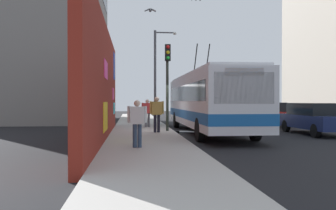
{
  "coord_description": "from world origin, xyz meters",
  "views": [
    {
      "loc": [
        -18.53,
        2.2,
        1.69
      ],
      "look_at": [
        1.47,
        0.14,
        1.46
      ],
      "focal_mm": 38.31,
      "sensor_mm": 36.0,
      "label": 1
    }
  ],
  "objects": [
    {
      "name": "curbside_puddle",
      "position": [
        0.69,
        -0.6,
        0.0
      ],
      "size": [
        1.49,
        1.49,
        0.0
      ],
      "primitive_type": "cylinder",
      "color": "black",
      "rests_on": "ground_plane"
    },
    {
      "name": "ground_plane",
      "position": [
        0.0,
        0.0,
        0.0
      ],
      "size": [
        80.0,
        80.0,
        0.0
      ],
      "primitive_type": "plane",
      "color": "black"
    },
    {
      "name": "graffiti_wall",
      "position": [
        -3.35,
        3.35,
        2.39
      ],
      "size": [
        15.27,
        0.32,
        4.79
      ],
      "color": "maroon",
      "rests_on": "ground_plane"
    },
    {
      "name": "parked_car_navy",
      "position": [
        -1.35,
        -7.0,
        0.84
      ],
      "size": [
        4.76,
        1.82,
        1.58
      ],
      "color": "navy",
      "rests_on": "ground_plane"
    },
    {
      "name": "street_lamp",
      "position": [
        7.77,
        0.27,
        4.0
      ],
      "size": [
        0.44,
        1.68,
        6.72
      ],
      "color": "#4C4C51",
      "rests_on": "sidewalk_slab"
    },
    {
      "name": "traffic_light",
      "position": [
        -0.3,
        0.35,
        3.12
      ],
      "size": [
        0.49,
        0.28,
        4.44
      ],
      "color": "#2D382D",
      "rests_on": "sidewalk_slab"
    },
    {
      "name": "parked_car_red",
      "position": [
        4.92,
        -7.0,
        0.83
      ],
      "size": [
        4.4,
        1.91,
        1.58
      ],
      "color": "#B21E19",
      "rests_on": "ground_plane"
    },
    {
      "name": "city_bus",
      "position": [
        -0.09,
        -1.8,
        1.73
      ],
      "size": [
        12.18,
        2.64,
        4.87
      ],
      "color": "silver",
      "rests_on": "ground_plane"
    },
    {
      "name": "pedestrian_near_wall",
      "position": [
        -6.66,
        2.0,
        1.06
      ],
      "size": [
        0.22,
        0.64,
        1.56
      ],
      "color": "#2D3F59",
      "rests_on": "sidewalk_slab"
    },
    {
      "name": "pedestrian_at_curb",
      "position": [
        -1.07,
        0.95,
        1.18
      ],
      "size": [
        0.23,
        0.69,
        1.74
      ],
      "color": "#1E1E2D",
      "rests_on": "sidewalk_slab"
    },
    {
      "name": "pedestrian_midblock",
      "position": [
        2.47,
        1.27,
        1.1
      ],
      "size": [
        0.22,
        0.74,
        1.63
      ],
      "color": "#595960",
      "rests_on": "sidewalk_slab"
    },
    {
      "name": "sidewalk_slab",
      "position": [
        0.0,
        1.6,
        0.07
      ],
      "size": [
        48.0,
        3.2,
        0.15
      ],
      "primitive_type": "cube",
      "color": "#ADA8A0",
      "rests_on": "ground_plane"
    }
  ]
}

